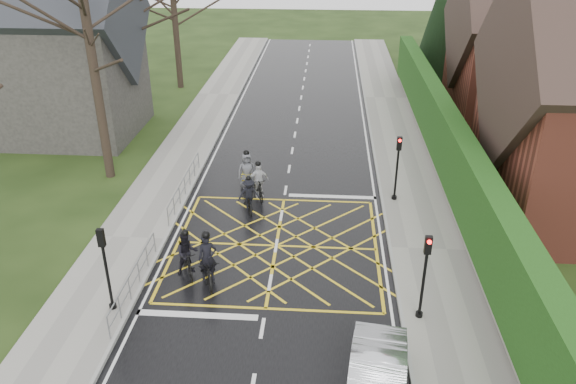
# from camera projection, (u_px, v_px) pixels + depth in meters

# --- Properties ---
(ground) EXTENTS (120.00, 120.00, 0.00)m
(ground) POSITION_uv_depth(u_px,v_px,m) (276.00, 246.00, 22.60)
(ground) COLOR black
(ground) RESTS_ON ground
(road) EXTENTS (9.00, 80.00, 0.01)m
(road) POSITION_uv_depth(u_px,v_px,m) (276.00, 246.00, 22.60)
(road) COLOR black
(road) RESTS_ON ground
(sidewalk_right) EXTENTS (3.00, 80.00, 0.15)m
(sidewalk_right) POSITION_uv_depth(u_px,v_px,m) (427.00, 250.00, 22.18)
(sidewalk_right) COLOR gray
(sidewalk_right) RESTS_ON ground
(sidewalk_left) EXTENTS (3.00, 80.00, 0.15)m
(sidewalk_left) POSITION_uv_depth(u_px,v_px,m) (130.00, 239.00, 22.95)
(sidewalk_left) COLOR gray
(sidewalk_left) RESTS_ON ground
(stone_wall) EXTENTS (0.50, 38.00, 0.70)m
(stone_wall) POSITION_uv_depth(u_px,v_px,m) (446.00, 180.00, 27.29)
(stone_wall) COLOR slate
(stone_wall) RESTS_ON ground
(hedge) EXTENTS (0.90, 38.00, 2.80)m
(hedge) POSITION_uv_depth(u_px,v_px,m) (450.00, 147.00, 26.50)
(hedge) COLOR #1A3B10
(hedge) RESTS_ON stone_wall
(house_far) EXTENTS (9.80, 8.80, 10.30)m
(house_far) POSITION_uv_depth(u_px,v_px,m) (531.00, 46.00, 35.73)
(house_far) COLOR brown
(house_far) RESTS_ON ground
(conifer) EXTENTS (4.60, 4.60, 10.00)m
(conifer) POSITION_uv_depth(u_px,v_px,m) (446.00, 14.00, 42.82)
(conifer) COLOR black
(conifer) RESTS_ON ground
(church) EXTENTS (8.80, 7.80, 11.00)m
(church) POSITION_uv_depth(u_px,v_px,m) (58.00, 51.00, 31.93)
(church) COLOR #2D2B28
(church) RESTS_ON ground
(tree_near) EXTENTS (9.24, 9.24, 11.44)m
(tree_near) POSITION_uv_depth(u_px,v_px,m) (85.00, 15.00, 24.95)
(tree_near) COLOR black
(tree_near) RESTS_ON ground
(railing_south) EXTENTS (0.05, 5.04, 1.03)m
(railing_south) POSITION_uv_depth(u_px,v_px,m) (133.00, 276.00, 19.42)
(railing_south) COLOR slate
(railing_south) RESTS_ON ground
(railing_north) EXTENTS (0.05, 6.04, 1.03)m
(railing_north) POSITION_uv_depth(u_px,v_px,m) (184.00, 182.00, 26.10)
(railing_north) COLOR slate
(railing_north) RESTS_ON ground
(traffic_light_ne) EXTENTS (0.24, 0.31, 3.21)m
(traffic_light_ne) POSITION_uv_depth(u_px,v_px,m) (397.00, 169.00, 25.26)
(traffic_light_ne) COLOR black
(traffic_light_ne) RESTS_ON ground
(traffic_light_se) EXTENTS (0.24, 0.31, 3.21)m
(traffic_light_se) POSITION_uv_depth(u_px,v_px,m) (424.00, 278.00, 17.78)
(traffic_light_se) COLOR black
(traffic_light_se) RESTS_ON ground
(traffic_light_sw) EXTENTS (0.24, 0.31, 3.21)m
(traffic_light_sw) POSITION_uv_depth(u_px,v_px,m) (107.00, 270.00, 18.17)
(traffic_light_sw) COLOR black
(traffic_light_sw) RESTS_ON ground
(cyclist_rear) EXTENTS (1.38, 2.22, 2.04)m
(cyclist_rear) POSITION_uv_depth(u_px,v_px,m) (208.00, 265.00, 20.20)
(cyclist_rear) COLOR black
(cyclist_rear) RESTS_ON ground
(cyclist_back) EXTENTS (1.24, 1.89, 1.84)m
(cyclist_back) POSITION_uv_depth(u_px,v_px,m) (187.00, 257.00, 20.59)
(cyclist_back) COLOR black
(cyclist_back) RESTS_ON ground
(cyclist_mid) EXTENTS (1.11, 1.81, 1.67)m
(cyclist_mid) POSITION_uv_depth(u_px,v_px,m) (249.00, 198.00, 25.03)
(cyclist_mid) COLOR black
(cyclist_mid) RESTS_ON ground
(cyclist_front) EXTENTS (1.08, 1.88, 1.82)m
(cyclist_front) POSITION_uv_depth(u_px,v_px,m) (258.00, 184.00, 26.13)
(cyclist_front) COLOR black
(cyclist_front) RESTS_ON ground
(cyclist_lead) EXTENTS (1.31, 2.16, 1.98)m
(cyclist_lead) POSITION_uv_depth(u_px,v_px,m) (247.00, 176.00, 26.94)
(cyclist_lead) COLOR gold
(cyclist_lead) RESTS_ON ground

